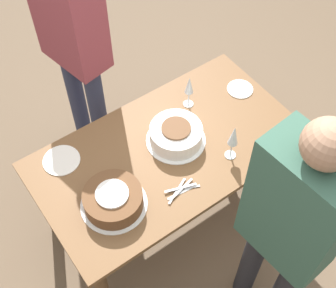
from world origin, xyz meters
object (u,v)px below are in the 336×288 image
object	(u,v)px
cake_front_chocolate	(113,199)
person_cutting	(291,224)
cake_center_white	(176,135)
wine_glass_near	(234,137)
person_watching	(71,29)
wine_glass_far	(189,86)

from	to	relation	value
cake_front_chocolate	person_cutting	size ratio (longest dim) A/B	0.20
cake_center_white	person_cutting	xyz separation A→B (m)	(0.01, -0.80, 0.22)
cake_center_white	person_cutting	bearing A→B (deg)	-89.47
cake_front_chocolate	wine_glass_near	xyz separation A→B (m)	(0.66, -0.11, 0.11)
wine_glass_near	person_watching	distance (m)	1.08
cake_center_white	wine_glass_near	xyz separation A→B (m)	(0.18, -0.25, 0.11)
cake_center_white	person_watching	distance (m)	0.83
person_watching	cake_front_chocolate	bearing A→B (deg)	-30.38
cake_center_white	wine_glass_near	bearing A→B (deg)	-54.46
wine_glass_near	person_watching	world-z (taller)	person_watching
wine_glass_near	person_cutting	distance (m)	0.59
cake_front_chocolate	cake_center_white	bearing A→B (deg)	16.46
cake_center_white	person_watching	world-z (taller)	person_watching
cake_center_white	person_cutting	distance (m)	0.83
wine_glass_near	person_watching	bearing A→B (deg)	109.51
wine_glass_far	person_watching	distance (m)	0.73
cake_front_chocolate	person_cutting	distance (m)	0.85
person_watching	person_cutting	bearing A→B (deg)	-4.43
person_cutting	person_watching	world-z (taller)	person_watching
cake_center_white	cake_front_chocolate	bearing A→B (deg)	-163.54
wine_glass_far	person_cutting	distance (m)	1.00
person_cutting	wine_glass_near	bearing A→B (deg)	-21.75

